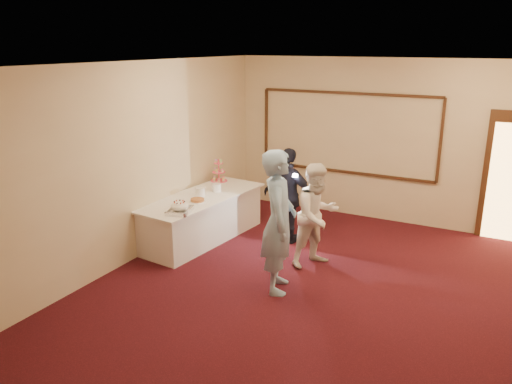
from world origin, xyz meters
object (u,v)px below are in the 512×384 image
Objects in this scene: plate_stack_a at (200,192)px; woman at (317,215)px; buffet_table at (202,217)px; plate_stack_b at (217,188)px; guest at (289,196)px; pavlova_tray at (180,208)px; cupcake_stand at (219,172)px; man at (279,222)px; tart at (197,200)px.

woman reaches higher than plate_stack_a.
buffet_table is 15.32× the size of plate_stack_b.
guest is at bearing 23.37° from buffet_table.
plate_stack_a is at bearing 103.44° from pavlova_tray.
man is (2.16, -1.99, 0.04)m from cupcake_stand.
cupcake_stand reaches higher than plate_stack_a.
plate_stack_a reaches higher than tart.
guest is (1.35, 0.58, 0.42)m from buffet_table.
cupcake_stand is 1.63m from guest.
woman reaches higher than pavlova_tray.
guest is (-0.58, 1.62, -0.17)m from man.
tart is at bearing -86.79° from plate_stack_b.
buffet_table is 2.27m from man.
cupcake_stand is at bearing 106.09° from tart.
guest is at bearing 51.14° from pavlova_tray.
man is at bearing 116.67° from guest.
pavlova_tray is at bearing -77.55° from buffet_table.
cupcake_stand is 2.94m from man.
plate_stack_a is 1.04× the size of plate_stack_b.
plate_stack_b reaches higher than tart.
guest is at bearing 22.80° from plate_stack_a.
man reaches higher than plate_stack_b.
man is (1.84, -1.39, 0.13)m from plate_stack_b.
pavlova_tray is 0.31× the size of woman.
woman reaches higher than buffet_table.
pavlova_tray is 2.94× the size of plate_stack_b.
buffet_table is 0.46m from plate_stack_a.
pavlova_tray is at bearing -85.43° from plate_stack_b.
tart reaches higher than buffet_table.
guest is at bearing 35.68° from tart.
plate_stack_b is at bearing 17.43° from guest.
plate_stack_b is 2.31m from man.
guest is at bearing -12.94° from cupcake_stand.
buffet_table is 0.99m from pavlova_tray.
woman is (0.17, 0.98, -0.19)m from man.
pavlova_tray reaches higher than plate_stack_a.
plate_stack_a reaches higher than plate_stack_b.
cupcake_stand is at bearing 24.94° from man.
buffet_table is 14.73× the size of plate_stack_a.
cupcake_stand is (-0.42, 1.81, 0.09)m from pavlova_tray.
cupcake_stand is 0.68m from plate_stack_b.
guest reaches higher than plate_stack_a.
plate_stack_b is 0.65m from tart.
plate_stack_b is at bearing 107.98° from woman.
man is (1.74, -0.18, 0.13)m from pavlova_tray.
plate_stack_b is at bearing 93.21° from tart.
buffet_table is at bearing 39.27° from man.
buffet_table is 1.62× the size of woman.
buffet_table is at bearing 30.33° from guest.
plate_stack_b is 0.10× the size of guest.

